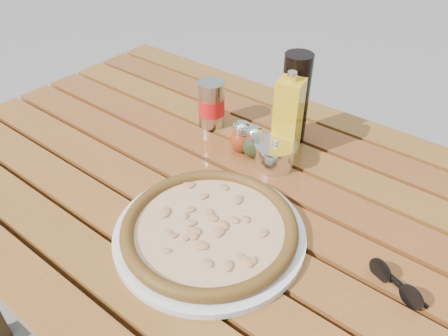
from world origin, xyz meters
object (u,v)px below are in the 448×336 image
Objects in this scene: soda_can at (211,105)px; sunglasses at (396,283)px; pizza at (210,228)px; dark_bottle at (295,99)px; plate at (210,233)px; pepper_shaker at (242,137)px; oregano_shaker at (254,142)px; table at (219,209)px; olive_oil_cruet at (288,119)px; parmesan_tin at (275,154)px.

soda_can is 0.61m from sunglasses.
dark_bottle is at bearing 98.12° from pizza.
soda_can is at bearing -159.80° from dark_bottle.
plate is at bearing 0.00° from pizza.
pizza is 3.39× the size of sunglasses.
soda_can is (-0.25, 0.31, 0.04)m from pizza.
pepper_shaker is 1.00× the size of oregano_shaker.
pepper_shaker is (-0.03, 0.13, 0.11)m from table.
olive_oil_cruet is (-0.03, 0.31, 0.09)m from plate.
table is at bearing -47.27° from soda_can.
oregano_shaker is (0.00, 0.13, 0.11)m from table.
pepper_shaker is 0.14m from soda_can.
pepper_shaker is at bearing 179.99° from parmesan_tin.
pizza is 1.78× the size of olive_oil_cruet.
table is 11.67× the size of soda_can.
olive_oil_cruet reaches higher than plate.
table is 3.74× the size of pizza.
oregano_shaker is 0.68× the size of soda_can.
sunglasses reaches higher than table.
oregano_shaker reaches higher than plate.
olive_oil_cruet reaches higher than sunglasses.
olive_oil_cruet reaches higher than oregano_shaker.
pepper_shaker is (-0.12, 0.26, 0.03)m from plate.
plate is 1.71× the size of olive_oil_cruet.
dark_bottle is (0.06, 0.12, 0.07)m from pepper_shaker.
table is at bearing -114.53° from parmesan_tin.
pepper_shaker is 0.68× the size of soda_can.
pizza is at bearing -57.22° from table.
soda_can reaches higher than parmesan_tin.
table is at bearing -75.40° from pepper_shaker.
dark_bottle is 0.21m from soda_can.
soda_can is 0.57× the size of olive_oil_cruet.
olive_oil_cruet is (0.09, 0.05, 0.06)m from pepper_shaker.
olive_oil_cruet is 0.42m from sunglasses.
pizza is at bearing -84.43° from parmesan_tin.
pepper_shaker is at bearing -20.22° from soda_can.
soda_can reaches higher than pepper_shaker.
parmesan_tin is (0.06, 0.00, -0.01)m from oregano_shaker.
pizza is 4.56× the size of oregano_shaker.
sunglasses is at bearing -37.38° from dark_bottle.
olive_oil_cruet is at bearing 167.60° from sunglasses.
dark_bottle reaches higher than pizza.
table is 13.78× the size of parmesan_tin.
olive_oil_cruet is 0.08m from parmesan_tin.
pepper_shaker is 0.15m from dark_bottle.
pizza is 3.12× the size of soda_can.
sunglasses is at bearing 16.85° from pizza.
dark_bottle is (-0.05, 0.38, 0.09)m from pizza.
olive_oil_cruet is (0.22, 0.00, 0.04)m from soda_can.
oregano_shaker is at bearing 107.70° from pizza.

